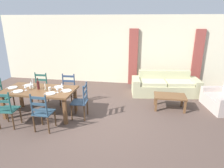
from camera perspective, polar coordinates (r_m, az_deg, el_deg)
name	(u,v)px	position (r m, az deg, el deg)	size (l,w,h in m)	color
ground_plane	(96,120)	(5.28, -4.66, -10.38)	(9.60, 9.60, 0.02)	#503E36
wall_far	(115,50)	(7.96, 0.83, 9.91)	(9.60, 0.16, 2.70)	beige
curtain_panel_left	(133,57)	(7.79, 6.21, 7.75)	(0.35, 0.08, 2.20)	brown
curtain_panel_right	(197,59)	(8.02, 23.69, 6.63)	(0.35, 0.08, 2.20)	brown
dining_table	(40,92)	(5.58, -20.44, -2.31)	(1.90, 0.96, 0.75)	brown
dining_chair_near_left	(7,109)	(5.35, -28.40, -6.51)	(0.45, 0.43, 0.96)	#21534E
dining_chair_near_right	(43,112)	(4.85, -19.66, -7.78)	(0.43, 0.41, 0.96)	#2B4558
dining_chair_far_left	(40,89)	(6.46, -20.31, -1.29)	(0.42, 0.40, 0.96)	#255347
dining_chair_far_right	(68,90)	(6.09, -12.79, -1.75)	(0.44, 0.42, 0.96)	navy
dining_chair_head_west	(2,96)	(6.28, -29.63, -3.16)	(0.42, 0.44, 0.96)	#205A51
dining_chair_head_east	(81,101)	(5.23, -9.01, -4.94)	(0.43, 0.45, 0.96)	#2E435B
dinner_plate_near_left	(18,91)	(5.59, -25.80, -1.94)	(0.24, 0.24, 0.02)	white
fork_near_left	(13,91)	(5.68, -27.03, -1.89)	(0.02, 0.17, 0.01)	silver
dinner_plate_near_right	(51,93)	(5.14, -17.52, -2.63)	(0.24, 0.24, 0.02)	white
fork_near_right	(45,93)	(5.21, -18.99, -2.57)	(0.02, 0.17, 0.01)	silver
dinner_plate_far_left	(29,85)	(5.98, -23.14, -0.32)	(0.24, 0.24, 0.02)	white
fork_far_left	(24,85)	(6.07, -24.34, -0.29)	(0.02, 0.17, 0.01)	silver
dinner_plate_far_right	(59,87)	(5.56, -15.27, -0.82)	(0.24, 0.24, 0.02)	white
fork_far_right	(54,87)	(5.62, -16.65, -0.79)	(0.02, 0.17, 0.01)	silver
dinner_plate_head_west	(13,87)	(5.97, -27.07, -0.90)	(0.24, 0.24, 0.02)	white
fork_head_west	(8,87)	(6.06, -28.21, -0.87)	(0.02, 0.17, 0.01)	silver
dinner_plate_head_east	(67,91)	(5.22, -13.07, -1.92)	(0.24, 0.24, 0.02)	white
fork_head_east	(61,91)	(5.28, -14.57, -1.87)	(0.02, 0.17, 0.01)	silver
wine_bottle	(38,85)	(5.54, -20.80, -0.27)	(0.07, 0.07, 0.32)	#471919
wine_glass_near_left	(25,86)	(5.57, -24.05, -0.66)	(0.06, 0.06, 0.16)	white
wine_glass_near_right	(57,88)	(5.13, -15.75, -1.28)	(0.06, 0.06, 0.16)	white
wine_glass_far_left	(31,83)	(5.81, -22.65, 0.27)	(0.06, 0.06, 0.16)	white
wine_glass_far_right	(62,85)	(5.39, -14.48, -0.21)	(0.06, 0.06, 0.16)	white
coffee_cup_primary	(50,89)	(5.38, -17.75, -1.32)	(0.07, 0.07, 0.09)	silver
coffee_cup_secondary	(31,86)	(5.73, -22.71, -0.67)	(0.07, 0.07, 0.09)	silver
candle_tall	(33,86)	(5.64, -22.12, -0.49)	(0.05, 0.05, 0.29)	#998C66
candle_short	(45,89)	(5.41, -18.95, -1.28)	(0.05, 0.05, 0.18)	#998C66
couch	(165,86)	(7.10, 15.16, -0.61)	(2.36, 1.07, 0.80)	#B5B388
coffee_table	(170,98)	(5.95, 16.59, -3.83)	(0.90, 0.56, 0.42)	brown
armchair_upholstered	(224,101)	(6.63, 30.01, -4.30)	(0.99, 1.28, 0.72)	#B3A399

